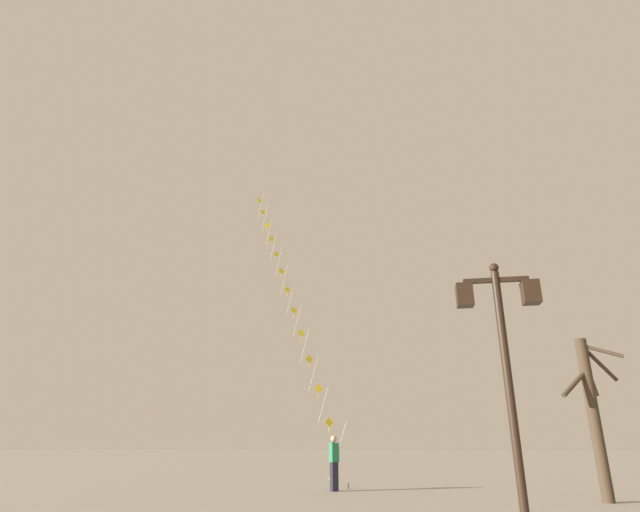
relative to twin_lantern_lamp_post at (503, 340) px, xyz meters
name	(u,v)px	position (x,y,z in m)	size (l,w,h in m)	color
ground_plane	(395,482)	(-2.45, 13.44, -3.12)	(160.00, 160.00, 0.00)	gray
twin_lantern_lamp_post	(503,340)	(0.00, 0.00, 0.00)	(1.38, 0.28, 4.48)	black
kite_train	(287,291)	(-7.61, 15.67, 5.73)	(7.34, 11.30, 17.19)	brown
kite_flyer	(334,461)	(-4.24, 9.00, -2.21)	(0.43, 0.61, 1.71)	#1E1E2D
bare_tree	(593,410)	(3.40, 6.97, -0.77)	(1.91, 1.76, 4.33)	#423323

